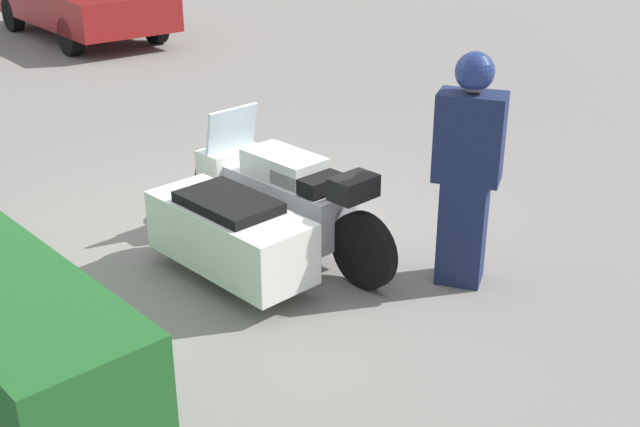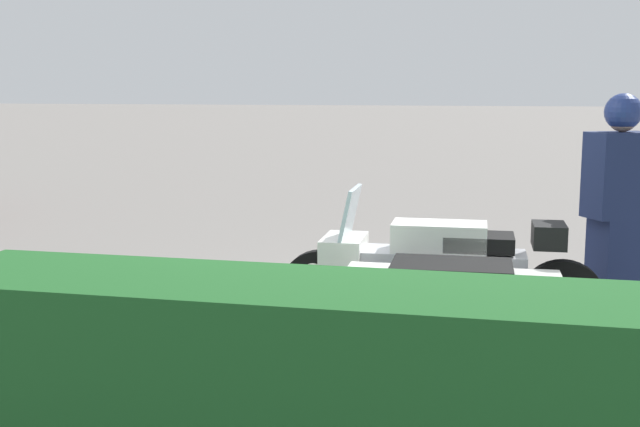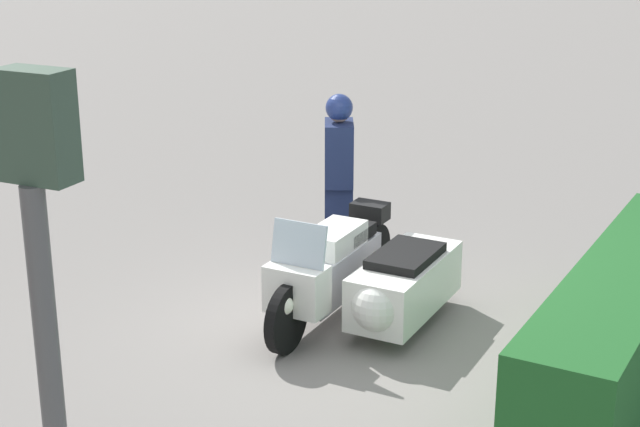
{
  "view_description": "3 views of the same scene",
  "coord_description": "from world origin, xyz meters",
  "views": [
    {
      "loc": [
        -5.25,
        3.73,
        3.14
      ],
      "look_at": [
        -1.12,
        -0.05,
        0.68
      ],
      "focal_mm": 45.0,
      "sensor_mm": 36.0,
      "label": 1
    },
    {
      "loc": [
        -0.8,
        5.78,
        1.92
      ],
      "look_at": [
        0.41,
        0.41,
        1.05
      ],
      "focal_mm": 45.0,
      "sensor_mm": 36.0,
      "label": 2
    },
    {
      "loc": [
        7.4,
        3.85,
        3.94
      ],
      "look_at": [
        -0.26,
        -0.43,
        1.05
      ],
      "focal_mm": 55.0,
      "sensor_mm": 36.0,
      "label": 3
    }
  ],
  "objects": [
    {
      "name": "officer_rider",
      "position": [
        -1.74,
        -1.02,
        0.99
      ],
      "size": [
        0.6,
        0.52,
        1.88
      ],
      "rotation": [
        0.0,
        0.0,
        -1.07
      ],
      "color": "#192347",
      "rests_on": "ground"
    },
    {
      "name": "hedge_bush_curbside",
      "position": [
        -0.29,
        2.43,
        0.53
      ],
      "size": [
        4.13,
        0.77,
        1.06
      ],
      "primitive_type": "cube",
      "color": "#1E5623",
      "rests_on": "ground"
    },
    {
      "name": "police_motorcycle",
      "position": [
        -0.33,
        0.05,
        0.46
      ],
      "size": [
        2.51,
        1.27,
        1.15
      ],
      "rotation": [
        0.0,
        0.0,
        0.03
      ],
      "color": "black",
      "rests_on": "ground"
    },
    {
      "name": "traffic_light_near",
      "position": [
        5.01,
        1.38,
        2.22
      ],
      "size": [
        0.23,
        0.27,
        3.37
      ],
      "rotation": [
        0.0,
        0.0,
        3.22
      ],
      "color": "#4C4C4C",
      "rests_on": "ground"
    },
    {
      "name": "ground_plane",
      "position": [
        0.0,
        0.0,
        0.0
      ],
      "size": [
        160.0,
        160.0,
        0.0
      ],
      "primitive_type": "plane",
      "color": "slate"
    }
  ]
}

